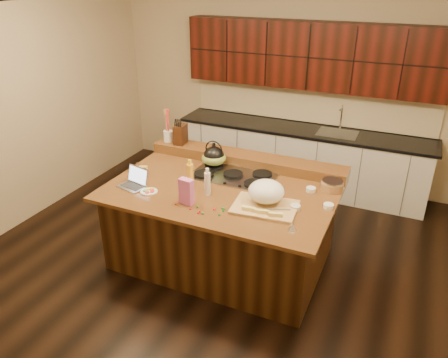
% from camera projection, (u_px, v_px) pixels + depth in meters
% --- Properties ---
extents(room, '(5.52, 5.02, 2.72)m').
position_uv_depth(room, '(222.00, 150.00, 4.48)').
color(room, black).
rests_on(room, ground).
extents(island, '(2.40, 1.60, 0.92)m').
position_uv_depth(island, '(222.00, 224.00, 4.86)').
color(island, black).
rests_on(island, ground).
extents(back_ledge, '(2.40, 0.30, 0.12)m').
position_uv_depth(back_ledge, '(246.00, 159.00, 5.21)').
color(back_ledge, black).
rests_on(back_ledge, island).
extents(cooktop, '(0.92, 0.52, 0.05)m').
position_uv_depth(cooktop, '(233.00, 175.00, 4.90)').
color(cooktop, gray).
rests_on(cooktop, island).
extents(back_counter, '(3.70, 0.66, 2.40)m').
position_uv_depth(back_counter, '(304.00, 124.00, 6.35)').
color(back_counter, silver).
rests_on(back_counter, ground).
extents(kettle, '(0.30, 0.30, 0.22)m').
position_uv_depth(kettle, '(214.00, 156.00, 5.06)').
color(kettle, black).
rests_on(kettle, cooktop).
extents(green_bowl, '(0.35, 0.35, 0.16)m').
position_uv_depth(green_bowl, '(214.00, 158.00, 5.07)').
color(green_bowl, olive).
rests_on(green_bowl, cooktop).
extents(laptop, '(0.33, 0.28, 0.20)m').
position_uv_depth(laptop, '(135.00, 181.00, 4.68)').
color(laptop, '#B7B7BC').
rests_on(laptop, island).
extents(oil_bottle, '(0.08, 0.08, 0.27)m').
position_uv_depth(oil_bottle, '(190.00, 176.00, 4.61)').
color(oil_bottle, yellow).
rests_on(oil_bottle, island).
extents(vinegar_bottle, '(0.08, 0.08, 0.25)m').
position_uv_depth(vinegar_bottle, '(207.00, 184.00, 4.46)').
color(vinegar_bottle, silver).
rests_on(vinegar_bottle, island).
extents(wooden_tray, '(0.66, 0.52, 0.25)m').
position_uv_depth(wooden_tray, '(266.00, 195.00, 4.27)').
color(wooden_tray, tan).
rests_on(wooden_tray, island).
extents(ramekin_a, '(0.12, 0.12, 0.04)m').
position_uv_depth(ramekin_a, '(295.00, 207.00, 4.23)').
color(ramekin_a, white).
rests_on(ramekin_a, island).
extents(ramekin_b, '(0.13, 0.13, 0.04)m').
position_uv_depth(ramekin_b, '(328.00, 206.00, 4.25)').
color(ramekin_b, white).
rests_on(ramekin_b, island).
extents(ramekin_c, '(0.13, 0.13, 0.04)m').
position_uv_depth(ramekin_c, '(311.00, 189.00, 4.57)').
color(ramekin_c, white).
rests_on(ramekin_c, island).
extents(strainer_bowl, '(0.24, 0.24, 0.09)m').
position_uv_depth(strainer_bowl, '(332.00, 186.00, 4.60)').
color(strainer_bowl, '#996B3F').
rests_on(strainer_bowl, island).
extents(kitchen_timer, '(0.09, 0.09, 0.07)m').
position_uv_depth(kitchen_timer, '(292.00, 227.00, 3.89)').
color(kitchen_timer, silver).
rests_on(kitchen_timer, island).
extents(pink_bag, '(0.15, 0.10, 0.27)m').
position_uv_depth(pink_bag, '(186.00, 191.00, 4.29)').
color(pink_bag, '#CA5FA8').
rests_on(pink_bag, island).
extents(candy_plate, '(0.19, 0.19, 0.01)m').
position_uv_depth(candy_plate, '(149.00, 191.00, 4.57)').
color(candy_plate, white).
rests_on(candy_plate, island).
extents(package_box, '(0.11, 0.09, 0.13)m').
position_uv_depth(package_box, '(143.00, 172.00, 4.88)').
color(package_box, gold).
rests_on(package_box, island).
extents(utensil_crock, '(0.15, 0.15, 0.14)m').
position_uv_depth(utensil_crock, '(168.00, 136.00, 5.55)').
color(utensil_crock, white).
rests_on(utensil_crock, back_ledge).
extents(knife_block, '(0.14, 0.21, 0.24)m').
position_uv_depth(knife_block, '(181.00, 134.00, 5.46)').
color(knife_block, black).
rests_on(knife_block, back_ledge).
extents(gumdrop_0, '(0.02, 0.02, 0.02)m').
position_uv_depth(gumdrop_0, '(183.00, 202.00, 4.35)').
color(gumdrop_0, red).
rests_on(gumdrop_0, island).
extents(gumdrop_1, '(0.02, 0.02, 0.02)m').
position_uv_depth(gumdrop_1, '(223.00, 211.00, 4.20)').
color(gumdrop_1, '#198C26').
rests_on(gumdrop_1, island).
extents(gumdrop_2, '(0.02, 0.02, 0.02)m').
position_uv_depth(gumdrop_2, '(215.00, 208.00, 4.24)').
color(gumdrop_2, red).
rests_on(gumdrop_2, island).
extents(gumdrop_3, '(0.02, 0.02, 0.02)m').
position_uv_depth(gumdrop_3, '(203.00, 213.00, 4.15)').
color(gumdrop_3, '#198C26').
rests_on(gumdrop_3, island).
extents(gumdrop_4, '(0.02, 0.02, 0.02)m').
position_uv_depth(gumdrop_4, '(214.00, 209.00, 4.22)').
color(gumdrop_4, red).
rests_on(gumdrop_4, island).
extents(gumdrop_5, '(0.02, 0.02, 0.02)m').
position_uv_depth(gumdrop_5, '(224.00, 209.00, 4.23)').
color(gumdrop_5, '#198C26').
rests_on(gumdrop_5, island).
extents(gumdrop_6, '(0.02, 0.02, 0.02)m').
position_uv_depth(gumdrop_6, '(198.00, 213.00, 4.16)').
color(gumdrop_6, red).
rests_on(gumdrop_6, island).
extents(gumdrop_7, '(0.02, 0.02, 0.02)m').
position_uv_depth(gumdrop_7, '(222.00, 208.00, 4.25)').
color(gumdrop_7, '#198C26').
rests_on(gumdrop_7, island).
extents(gumdrop_8, '(0.02, 0.02, 0.02)m').
position_uv_depth(gumdrop_8, '(190.00, 209.00, 4.23)').
color(gumdrop_8, red).
rests_on(gumdrop_8, island).
extents(gumdrop_9, '(0.02, 0.02, 0.02)m').
position_uv_depth(gumdrop_9, '(219.00, 215.00, 4.13)').
color(gumdrop_9, '#198C26').
rests_on(gumdrop_9, island).
extents(gumdrop_10, '(0.02, 0.02, 0.02)m').
position_uv_depth(gumdrop_10, '(176.00, 204.00, 4.31)').
color(gumdrop_10, red).
rests_on(gumdrop_10, island).
extents(gumdrop_11, '(0.02, 0.02, 0.02)m').
position_uv_depth(gumdrop_11, '(189.00, 204.00, 4.31)').
color(gumdrop_11, '#198C26').
rests_on(gumdrop_11, island).
extents(gumdrop_12, '(0.02, 0.02, 0.02)m').
position_uv_depth(gumdrop_12, '(200.00, 212.00, 4.18)').
color(gumdrop_12, red).
rests_on(gumdrop_12, island).
extents(gumdrop_13, '(0.02, 0.02, 0.02)m').
position_uv_depth(gumdrop_13, '(198.00, 207.00, 4.27)').
color(gumdrop_13, '#198C26').
rests_on(gumdrop_13, island).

